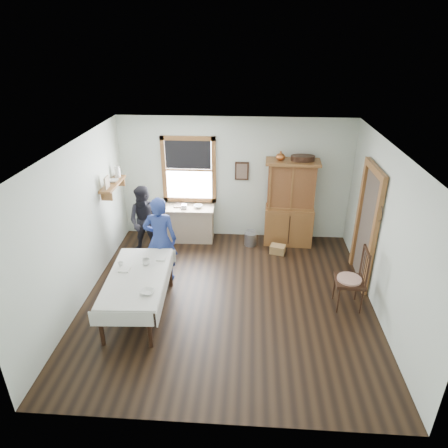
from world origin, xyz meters
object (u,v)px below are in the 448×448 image
(woman_blue, at_px, (161,243))
(figure_dark, at_px, (146,224))
(wicker_basket, at_px, (278,249))
(china_hutch, at_px, (290,203))
(pail, at_px, (251,239))
(dining_table, at_px, (139,294))
(work_counter, at_px, (183,223))
(spindle_chair, at_px, (350,278))

(woman_blue, height_order, figure_dark, woman_blue)
(figure_dark, bearing_deg, wicker_basket, 8.40)
(china_hutch, relative_size, pail, 6.63)
(china_hutch, bearing_deg, dining_table, -132.27)
(work_counter, height_order, spindle_chair, spindle_chair)
(china_hutch, distance_m, pail, 1.16)
(china_hutch, height_order, pail, china_hutch)
(dining_table, xyz_separation_m, pail, (1.82, 2.49, -0.22))
(dining_table, height_order, pail, dining_table)
(wicker_basket, bearing_deg, dining_table, -138.15)
(spindle_chair, height_order, wicker_basket, spindle_chair)
(woman_blue, bearing_deg, pail, -141.72)
(woman_blue, xyz_separation_m, figure_dark, (-0.51, 0.92, -0.08))
(dining_table, xyz_separation_m, spindle_chair, (3.48, 0.41, 0.20))
(spindle_chair, distance_m, pail, 2.69)
(dining_table, height_order, figure_dark, figure_dark)
(wicker_basket, height_order, figure_dark, figure_dark)
(china_hutch, distance_m, woman_blue, 2.95)
(wicker_basket, height_order, woman_blue, woman_blue)
(spindle_chair, height_order, pail, spindle_chair)
(pail, relative_size, woman_blue, 0.18)
(spindle_chair, bearing_deg, pail, 131.84)
(wicker_basket, distance_m, figure_dark, 2.81)
(work_counter, relative_size, figure_dark, 0.99)
(wicker_basket, bearing_deg, pail, 149.85)
(spindle_chair, relative_size, figure_dark, 0.81)
(dining_table, distance_m, woman_blue, 1.13)
(dining_table, height_order, woman_blue, woman_blue)
(china_hutch, xyz_separation_m, dining_table, (-2.64, -2.65, -0.58))
(work_counter, xyz_separation_m, pail, (1.51, -0.17, -0.25))
(wicker_basket, bearing_deg, work_counter, 166.37)
(pail, bearing_deg, spindle_chair, -51.42)
(figure_dark, bearing_deg, spindle_chair, -17.63)
(work_counter, distance_m, woman_blue, 1.66)
(work_counter, height_order, dining_table, work_counter)
(spindle_chair, bearing_deg, woman_blue, 172.43)
(pail, height_order, wicker_basket, pail)
(pail, bearing_deg, dining_table, -126.25)
(woman_blue, bearing_deg, work_counter, -98.07)
(spindle_chair, distance_m, figure_dark, 4.13)
(china_hutch, bearing_deg, wicker_basket, -112.99)
(china_hutch, xyz_separation_m, woman_blue, (-2.47, -1.60, -0.17))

